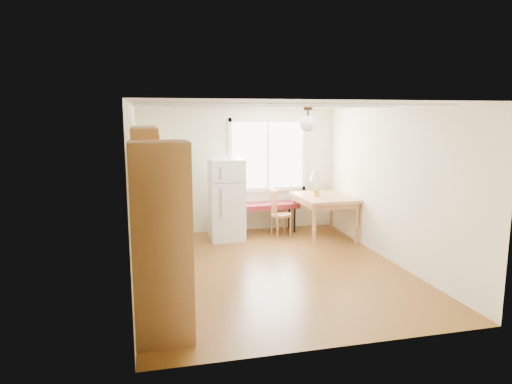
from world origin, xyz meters
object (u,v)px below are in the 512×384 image
object	(u,v)px
refrigerator	(226,199)
chair	(277,210)
bench	(267,206)
dining_table	(324,201)

from	to	relation	value
refrigerator	chair	distance (m)	1.04
bench	chair	bearing A→B (deg)	-72.23
refrigerator	bench	size ratio (longest dim) A/B	1.18
bench	dining_table	xyz separation A→B (m)	(0.98, -0.62, 0.18)
bench	refrigerator	bearing A→B (deg)	-162.23
refrigerator	dining_table	size ratio (longest dim) A/B	1.17
refrigerator	chair	world-z (taller)	refrigerator
chair	refrigerator	bearing A→B (deg)	172.56
refrigerator	dining_table	distance (m)	1.89
refrigerator	bench	xyz separation A→B (m)	(0.88, 0.34, -0.24)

